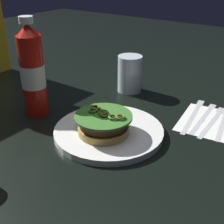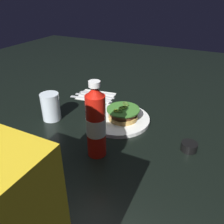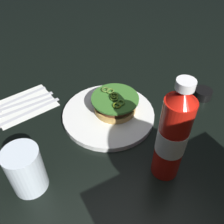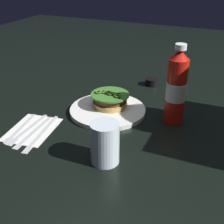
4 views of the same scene
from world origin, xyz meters
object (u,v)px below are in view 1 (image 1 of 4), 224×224
object	(u,v)px
napkin	(207,121)
dinner_plate	(109,131)
burger_sandwich	(105,123)
fork_utensil	(214,118)
spoon_utensil	(224,119)
water_glass	(130,74)
ketchup_bottle	(33,72)
steak_knife	(194,112)
butter_knife	(205,115)

from	to	relation	value
napkin	dinner_plate	bearing A→B (deg)	140.13
burger_sandwich	fork_utensil	size ratio (longest dim) A/B	0.68
burger_sandwich	spoon_utensil	world-z (taller)	burger_sandwich
burger_sandwich	napkin	world-z (taller)	burger_sandwich
spoon_utensil	water_glass	bearing A→B (deg)	86.24
burger_sandwich	spoon_utensil	bearing A→B (deg)	-38.49
napkin	ketchup_bottle	bearing A→B (deg)	120.39
dinner_plate	napkin	world-z (taller)	dinner_plate
water_glass	steak_knife	distance (m)	0.24
napkin	fork_utensil	xyz separation A→B (m)	(0.02, -0.01, 0.00)
burger_sandwich	steak_knife	xyz separation A→B (m)	(0.24, -0.12, -0.03)
ketchup_bottle	napkin	world-z (taller)	ketchup_bottle
dinner_plate	fork_utensil	xyz separation A→B (m)	(0.22, -0.18, -0.00)
burger_sandwich	water_glass	size ratio (longest dim) A/B	1.17
spoon_utensil	butter_knife	bearing A→B (deg)	101.68
burger_sandwich	ketchup_bottle	world-z (taller)	ketchup_bottle
burger_sandwich	spoon_utensil	size ratio (longest dim) A/B	0.73
burger_sandwich	napkin	bearing A→B (deg)	-37.37
spoon_utensil	butter_knife	distance (m)	0.05
dinner_plate	water_glass	size ratio (longest dim) A/B	2.29
fork_utensil	butter_knife	xyz separation A→B (m)	(0.00, 0.03, 0.00)
napkin	steak_knife	world-z (taller)	steak_knife
ketchup_bottle	steak_knife	size ratio (longest dim) A/B	1.18
dinner_plate	ketchup_bottle	distance (m)	0.25
fork_utensil	butter_knife	world-z (taller)	same
burger_sandwich	napkin	size ratio (longest dim) A/B	0.76
butter_knife	water_glass	bearing A→B (deg)	83.39
burger_sandwich	steak_knife	world-z (taller)	burger_sandwich
butter_knife	steak_knife	xyz separation A→B (m)	(-0.00, 0.03, 0.00)
dinner_plate	butter_knife	xyz separation A→B (m)	(0.23, -0.15, -0.00)
steak_knife	spoon_utensil	bearing A→B (deg)	-80.97
burger_sandwich	napkin	distance (m)	0.28
ketchup_bottle	spoon_utensil	bearing A→B (deg)	-58.24
ketchup_bottle	fork_utensil	world-z (taller)	ketchup_bottle
water_glass	fork_utensil	distance (m)	0.30
steak_knife	butter_knife	bearing A→B (deg)	-85.53
napkin	fork_utensil	size ratio (longest dim) A/B	0.89
water_glass	burger_sandwich	bearing A→B (deg)	-158.03
spoon_utensil	fork_utensil	distance (m)	0.02
spoon_utensil	butter_knife	xyz separation A→B (m)	(-0.01, 0.05, 0.00)
dinner_plate	spoon_utensil	distance (m)	0.31
burger_sandwich	water_glass	world-z (taller)	water_glass
spoon_utensil	steak_knife	world-z (taller)	same
water_glass	steak_knife	xyz separation A→B (m)	(-0.03, -0.23, -0.05)
ketchup_bottle	spoon_utensil	xyz separation A→B (m)	(0.26, -0.43, -0.11)
butter_knife	napkin	bearing A→B (deg)	-148.08
water_glass	butter_knife	xyz separation A→B (m)	(-0.03, -0.26, -0.05)
dinner_plate	steak_knife	world-z (taller)	dinner_plate
napkin	water_glass	bearing A→B (deg)	78.96
burger_sandwich	fork_utensil	world-z (taller)	burger_sandwich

